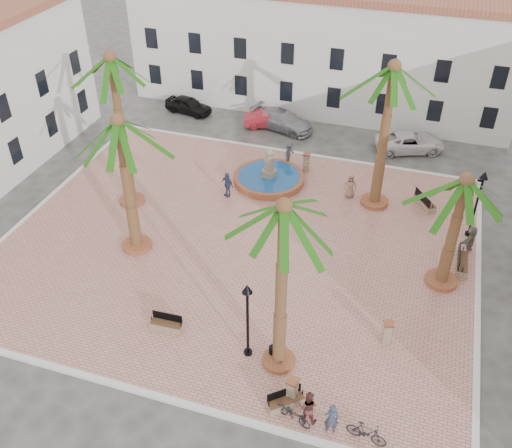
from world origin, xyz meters
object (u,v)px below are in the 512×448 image
object	(u,v)px
palm_e	(463,195)
pedestrian_fountain_a	(350,186)
bench_se	(286,402)
pedestrian_north	(290,153)
bench_e	(461,264)
litter_bin	(272,352)
cyclist_a	(331,418)
lamppost_e	(479,193)
car_white	(410,142)
palm_ne	(392,83)
bicycle_b	(367,433)
lamppost_s	(247,308)
palm_nw	(112,74)
bollard_e	(387,332)
bench_ne	(424,203)
palm_s	(283,226)
bench_s	(167,325)
car_red	(269,119)
pedestrian_fountain_b	(227,184)
bollard_n	(306,162)
palm_sw	(120,137)
bicycle_a	(293,414)
cyclist_b	(308,407)
bollard_se	(292,390)
pedestrian_east	(471,239)
fountain	(269,177)
car_black	(188,105)
car_silver	(282,120)

from	to	relation	value
palm_e	pedestrian_fountain_a	xyz separation A→B (m)	(-6.01, 6.50, -4.64)
bench_se	pedestrian_north	size ratio (longest dim) A/B	0.87
bench_e	litter_bin	bearing A→B (deg)	137.87
litter_bin	cyclist_a	bearing A→B (deg)	-41.79
lamppost_e	car_white	bearing A→B (deg)	114.86
palm_ne	cyclist_a	bearing A→B (deg)	-87.48
bicycle_b	lamppost_s	bearing A→B (deg)	74.37
palm_nw	bollard_e	world-z (taller)	palm_nw
bench_ne	palm_s	bearing A→B (deg)	125.58
litter_bin	bench_s	bearing A→B (deg)	179.20
palm_s	lamppost_s	world-z (taller)	palm_s
lamppost_s	car_red	xyz separation A→B (m)	(-5.77, 22.16, -2.37)
pedestrian_fountain_b	bench_s	bearing A→B (deg)	-57.74
bench_e	bollard_n	xyz separation A→B (m)	(-10.33, 7.16, 0.42)
palm_sw	car_red	bearing A→B (deg)	81.06
cyclist_a	pedestrian_fountain_a	distance (m)	17.05
lamppost_e	litter_bin	world-z (taller)	lamppost_e
bench_s	bicycle_a	size ratio (longest dim) A/B	0.99
cyclist_b	bollard_se	bearing A→B (deg)	-40.94
palm_ne	pedestrian_fountain_b	bearing A→B (deg)	-167.42
pedestrian_east	fountain	bearing A→B (deg)	-81.46
car_black	car_silver	size ratio (longest dim) A/B	0.78
bench_se	bench_ne	distance (m)	17.18
car_black	lamppost_s	bearing A→B (deg)	-140.22
lamppost_e	pedestrian_east	xyz separation A→B (m)	(-0.00, -1.59, -2.04)
bench_ne	bollard_n	distance (m)	8.19
litter_bin	bicycle_a	size ratio (longest dim) A/B	0.38
palm_s	bicycle_a	distance (m)	7.79
car_red	car_silver	distance (m)	1.08
bench_ne	litter_bin	distance (m)	15.33
fountain	bollard_e	distance (m)	14.85
bench_e	bollard_se	world-z (taller)	bollard_se
lamppost_s	bicycle_a	xyz separation A→B (m)	(2.85, -2.75, -2.42)
fountain	bollard_n	bearing A→B (deg)	45.41
palm_s	lamppost_e	size ratio (longest dim) A/B	2.07
palm_ne	cyclist_b	bearing A→B (deg)	-90.94
palm_s	litter_bin	distance (m)	7.31
pedestrian_east	car_silver	bearing A→B (deg)	-104.98
palm_sw	pedestrian_fountain_b	bearing A→B (deg)	64.89
palm_e	pedestrian_east	xyz separation A→B (m)	(1.26, 3.09, -4.60)
fountain	bicycle_a	size ratio (longest dim) A/B	2.86
palm_ne	cyclist_a	world-z (taller)	palm_ne
fountain	palm_sw	distance (m)	12.15
palm_sw	bollard_n	world-z (taller)	palm_sw
cyclist_a	pedestrian_fountain_b	bearing A→B (deg)	-72.84
bench_e	bicycle_a	distance (m)	13.39
bench_e	bicycle_b	size ratio (longest dim) A/B	1.16
bench_s	bench_e	world-z (taller)	bench_e
bench_e	lamppost_s	distance (m)	13.08
bench_s	bicycle_b	size ratio (longest dim) A/B	0.97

